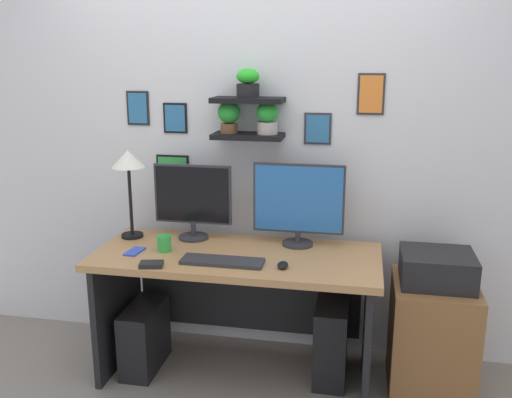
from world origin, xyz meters
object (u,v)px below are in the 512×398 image
(computer_tower_left, at_px, (145,337))
(keyboard, at_px, (222,261))
(desk, at_px, (239,285))
(cell_phone, at_px, (135,251))
(computer_mouse, at_px, (283,265))
(printer, at_px, (437,268))
(monitor_right, at_px, (299,203))
(coffee_mug, at_px, (164,243))
(monitor_left, at_px, (193,199))
(drawer_cabinet, at_px, (431,336))
(desk_lamp, at_px, (128,166))
(computer_tower_right, at_px, (331,339))
(scissors_tray, at_px, (151,264))

(computer_tower_left, bearing_deg, keyboard, -13.61)
(desk, xyz_separation_m, cell_phone, (-0.57, -0.15, 0.22))
(computer_mouse, height_order, cell_phone, computer_mouse)
(printer, distance_m, computer_tower_left, 1.72)
(desk, distance_m, computer_mouse, 0.42)
(monitor_right, relative_size, computer_tower_left, 1.31)
(coffee_mug, bearing_deg, cell_phone, -160.67)
(monitor_left, xyz_separation_m, keyboard, (0.27, -0.38, -0.23))
(printer, bearing_deg, coffee_mug, -175.87)
(monitor_right, distance_m, printer, 0.83)
(computer_mouse, bearing_deg, keyboard, 178.86)
(desk, bearing_deg, keyboard, -100.89)
(monitor_right, bearing_deg, keyboard, -133.41)
(desk, relative_size, monitor_right, 3.03)
(cell_phone, bearing_deg, computer_tower_left, 89.22)
(drawer_cabinet, height_order, computer_tower_left, drawer_cabinet)
(monitor_right, bearing_deg, monitor_left, -179.98)
(drawer_cabinet, bearing_deg, desk, -179.14)
(desk_lamp, distance_m, computer_tower_right, 1.55)
(monitor_left, bearing_deg, coffee_mug, -110.18)
(monitor_left, bearing_deg, desk_lamp, -171.66)
(keyboard, relative_size, coffee_mug, 4.89)
(cell_phone, distance_m, scissors_tray, 0.26)
(monitor_left, bearing_deg, keyboard, -53.92)
(scissors_tray, xyz_separation_m, printer, (1.47, 0.35, -0.05))
(drawer_cabinet, height_order, computer_tower_right, drawer_cabinet)
(desk, height_order, monitor_left, monitor_left)
(keyboard, distance_m, scissors_tray, 0.37)
(coffee_mug, bearing_deg, drawer_cabinet, 4.13)
(scissors_tray, relative_size, computer_tower_right, 0.26)
(scissors_tray, bearing_deg, desk_lamp, 123.65)
(monitor_left, height_order, computer_tower_right, monitor_left)
(desk, xyz_separation_m, monitor_left, (-0.32, 0.16, 0.45))
(monitor_right, xyz_separation_m, drawer_cabinet, (0.77, -0.15, -0.69))
(monitor_left, relative_size, printer, 1.23)
(keyboard, xyz_separation_m, drawer_cabinet, (1.12, 0.23, -0.44))
(computer_tower_right, bearing_deg, monitor_left, 171.06)
(desk_lamp, height_order, computer_tower_left, desk_lamp)
(monitor_left, distance_m, scissors_tray, 0.55)
(desk_lamp, bearing_deg, computer_mouse, -18.70)
(monitor_left, xyz_separation_m, scissors_tray, (-0.08, -0.50, -0.23))
(computer_mouse, bearing_deg, drawer_cabinet, 16.47)
(scissors_tray, xyz_separation_m, computer_tower_left, (-0.17, 0.25, -0.56))
(monitor_right, bearing_deg, scissors_tray, -144.88)
(coffee_mug, height_order, scissors_tray, coffee_mug)
(drawer_cabinet, bearing_deg, computer_mouse, -163.53)
(monitor_right, xyz_separation_m, computer_tower_left, (-0.87, -0.25, -0.80))
(cell_phone, bearing_deg, scissors_tray, -41.52)
(desk_lamp, relative_size, computer_tower_right, 1.15)
(keyboard, bearing_deg, computer_mouse, -1.14)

